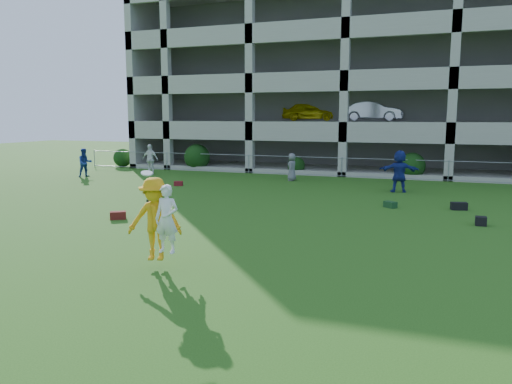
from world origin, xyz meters
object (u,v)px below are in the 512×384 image
at_px(bystander_c, 292,167).
at_px(frisbee_contest, 157,219).
at_px(crate_d, 481,221).
at_px(bystander_a, 85,163).
at_px(bystander_b, 150,159).
at_px(parking_garage, 365,84).
at_px(bystander_d, 399,171).

height_order(bystander_c, frisbee_contest, frisbee_contest).
bearing_deg(crate_d, bystander_a, 163.16).
bearing_deg(crate_d, bystander_c, 135.51).
distance_m(bystander_b, parking_garage, 17.07).
relative_size(bystander_d, crate_d, 5.80).
bearing_deg(crate_d, bystander_d, 115.33).
bearing_deg(crate_d, frisbee_contest, -134.09).
xyz_separation_m(bystander_c, bystander_d, (6.04, -2.31, 0.24)).
height_order(bystander_a, frisbee_contest, frisbee_contest).
xyz_separation_m(bystander_d, parking_garage, (-3.71, 13.70, 5.00)).
relative_size(bystander_b, bystander_c, 1.22).
xyz_separation_m(bystander_d, frisbee_contest, (-4.46, -14.68, 0.20)).
relative_size(bystander_a, bystander_b, 0.91).
bearing_deg(bystander_a, bystander_c, -39.77).
bearing_deg(bystander_d, frisbee_contest, 63.32).
xyz_separation_m(bystander_a, parking_garage, (14.55, 13.97, 5.15)).
height_order(bystander_a, bystander_d, bystander_d).
relative_size(bystander_a, parking_garage, 0.06).
bearing_deg(frisbee_contest, bystander_c, 95.31).
relative_size(bystander_c, frisbee_contest, 0.71).
distance_m(bystander_a, frisbee_contest, 19.95).
bearing_deg(crate_d, parking_garage, 108.67).
bearing_deg(parking_garage, crate_d, -71.33).
xyz_separation_m(bystander_c, crate_d, (9.25, -9.08, -0.63)).
xyz_separation_m(bystander_a, crate_d, (21.46, -6.50, -0.71)).
height_order(bystander_c, parking_garage, parking_garage).
height_order(bystander_d, crate_d, bystander_d).
xyz_separation_m(bystander_b, parking_garage, (11.58, 11.48, 5.06)).
bearing_deg(bystander_c, bystander_a, -84.09).
distance_m(bystander_c, bystander_d, 6.47).
bearing_deg(bystander_c, parking_garage, 162.40).
bearing_deg(frisbee_contest, parking_garage, 88.49).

